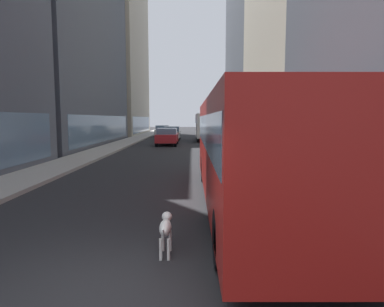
{
  "coord_description": "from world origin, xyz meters",
  "views": [
    {
      "loc": [
        1.15,
        -4.35,
        2.52
      ],
      "look_at": [
        1.12,
        6.18,
        1.4
      ],
      "focal_mm": 30.67,
      "sensor_mm": 36.0,
      "label": 1
    }
  ],
  "objects_px": {
    "dalmatian_dog": "(167,227)",
    "box_truck": "(208,126)",
    "car_white_van": "(173,133)",
    "transit_bus": "(249,144)",
    "car_silver_sedan": "(164,131)",
    "car_red_coupe": "(168,137)"
  },
  "relations": [
    {
      "from": "car_white_van",
      "to": "car_red_coupe",
      "type": "height_order",
      "value": "same"
    },
    {
      "from": "box_truck",
      "to": "dalmatian_dog",
      "type": "xyz_separation_m",
      "value": [
        -2.14,
        -31.4,
        -1.15
      ]
    },
    {
      "from": "car_red_coupe",
      "to": "box_truck",
      "type": "bearing_deg",
      "value": 57.3
    },
    {
      "from": "transit_bus",
      "to": "car_white_van",
      "type": "height_order",
      "value": "transit_bus"
    },
    {
      "from": "car_silver_sedan",
      "to": "dalmatian_dog",
      "type": "distance_m",
      "value": 38.25
    },
    {
      "from": "dalmatian_dog",
      "to": "box_truck",
      "type": "bearing_deg",
      "value": 86.11
    },
    {
      "from": "car_silver_sedan",
      "to": "box_truck",
      "type": "relative_size",
      "value": 0.55
    },
    {
      "from": "transit_bus",
      "to": "box_truck",
      "type": "relative_size",
      "value": 1.54
    },
    {
      "from": "car_silver_sedan",
      "to": "box_truck",
      "type": "xyz_separation_m",
      "value": [
        5.6,
        -6.69,
        0.85
      ]
    },
    {
      "from": "car_white_van",
      "to": "dalmatian_dog",
      "type": "relative_size",
      "value": 4.31
    },
    {
      "from": "transit_bus",
      "to": "dalmatian_dog",
      "type": "xyz_separation_m",
      "value": [
        -2.14,
        -3.62,
        -1.26
      ]
    },
    {
      "from": "car_white_van",
      "to": "transit_bus",
      "type": "bearing_deg",
      "value": -82.05
    },
    {
      "from": "car_silver_sedan",
      "to": "dalmatian_dog",
      "type": "relative_size",
      "value": 4.27
    },
    {
      "from": "car_red_coupe",
      "to": "dalmatian_dog",
      "type": "xyz_separation_m",
      "value": [
        1.86,
        -25.17,
        -0.31
      ]
    },
    {
      "from": "transit_bus",
      "to": "dalmatian_dog",
      "type": "relative_size",
      "value": 11.98
    },
    {
      "from": "car_white_van",
      "to": "box_truck",
      "type": "distance_m",
      "value": 4.18
    },
    {
      "from": "car_white_van",
      "to": "car_silver_sedan",
      "type": "distance_m",
      "value": 6.05
    },
    {
      "from": "car_silver_sedan",
      "to": "box_truck",
      "type": "distance_m",
      "value": 8.77
    },
    {
      "from": "transit_bus",
      "to": "car_red_coupe",
      "type": "xyz_separation_m",
      "value": [
        -4.0,
        21.55,
        -0.95
      ]
    },
    {
      "from": "car_white_van",
      "to": "box_truck",
      "type": "bearing_deg",
      "value": -12.06
    },
    {
      "from": "car_red_coupe",
      "to": "box_truck",
      "type": "height_order",
      "value": "box_truck"
    },
    {
      "from": "car_white_van",
      "to": "dalmatian_dog",
      "type": "bearing_deg",
      "value": -86.69
    }
  ]
}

